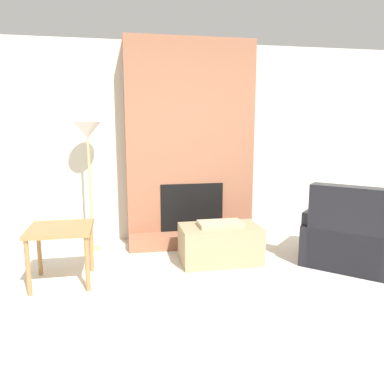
{
  "coord_description": "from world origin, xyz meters",
  "views": [
    {
      "loc": [
        -0.89,
        -2.34,
        1.55
      ],
      "look_at": [
        0.0,
        2.32,
        0.69
      ],
      "focal_mm": 35.0,
      "sensor_mm": 36.0,
      "label": 1
    }
  ],
  "objects_px": {
    "ottoman": "(220,243)",
    "side_table": "(61,235)",
    "armchair": "(350,238)",
    "floor_lamp_left": "(88,138)"
  },
  "relations": [
    {
      "from": "armchair",
      "to": "side_table",
      "type": "distance_m",
      "value": 3.1
    },
    {
      "from": "ottoman",
      "to": "floor_lamp_left",
      "type": "xyz_separation_m",
      "value": [
        -1.46,
        0.71,
        1.17
      ]
    },
    {
      "from": "side_table",
      "to": "armchair",
      "type": "bearing_deg",
      "value": -1.16
    },
    {
      "from": "ottoman",
      "to": "armchair",
      "type": "relative_size",
      "value": 0.69
    },
    {
      "from": "armchair",
      "to": "side_table",
      "type": "height_order",
      "value": "armchair"
    },
    {
      "from": "armchair",
      "to": "floor_lamp_left",
      "type": "height_order",
      "value": "floor_lamp_left"
    },
    {
      "from": "armchair",
      "to": "side_table",
      "type": "relative_size",
      "value": 2.15
    },
    {
      "from": "ottoman",
      "to": "side_table",
      "type": "xyz_separation_m",
      "value": [
        -1.68,
        -0.26,
        0.27
      ]
    },
    {
      "from": "ottoman",
      "to": "side_table",
      "type": "bearing_deg",
      "value": -171.07
    },
    {
      "from": "armchair",
      "to": "side_table",
      "type": "bearing_deg",
      "value": 42.53
    }
  ]
}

